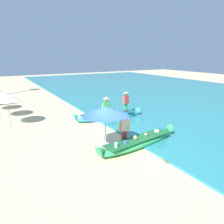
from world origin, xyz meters
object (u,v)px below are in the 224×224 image
object	(u,v)px
person_vendor_hatted	(106,108)
paddle	(154,152)
person_vendor_assistant	(126,102)
boat_green_foreground	(139,142)
boat_cyan_midground	(108,116)
person_tourist_customer	(124,128)
patio_umbrella_large	(105,111)

from	to	relation	value
person_vendor_hatted	paddle	xyz separation A→B (m)	(-0.13, -4.70, -0.98)
person_vendor_hatted	person_vendor_assistant	distance (m)	2.24
boat_green_foreground	person_vendor_assistant	bearing A→B (deg)	63.37
boat_cyan_midground	paddle	world-z (taller)	boat_cyan_midground
boat_green_foreground	paddle	world-z (taller)	boat_green_foreground
boat_green_foreground	person_vendor_assistant	distance (m)	5.45
paddle	person_tourist_customer	bearing A→B (deg)	125.38
boat_green_foreground	boat_cyan_midground	world-z (taller)	boat_green_foreground
person_vendor_assistant	paddle	distance (m)	6.10
person_vendor_assistant	paddle	size ratio (longest dim) A/B	0.96
person_tourist_customer	person_vendor_assistant	world-z (taller)	person_vendor_assistant
person_tourist_customer	paddle	bearing A→B (deg)	-54.62
person_vendor_hatted	person_tourist_customer	world-z (taller)	person_vendor_hatted
boat_cyan_midground	patio_umbrella_large	bearing A→B (deg)	-120.01
boat_green_foreground	patio_umbrella_large	xyz separation A→B (m)	(-1.58, 0.34, 1.63)
boat_green_foreground	person_vendor_hatted	xyz separation A→B (m)	(0.38, 3.91, 0.75)
person_tourist_customer	patio_umbrella_large	xyz separation A→B (m)	(-1.01, -0.03, 0.95)
patio_umbrella_large	paddle	size ratio (longest dim) A/B	1.13
person_vendor_assistant	patio_umbrella_large	world-z (taller)	patio_umbrella_large
person_tourist_customer	paddle	distance (m)	1.67
person_vendor_assistant	person_vendor_hatted	bearing A→B (deg)	-155.90
person_tourist_customer	person_vendor_assistant	distance (m)	5.37
boat_cyan_midground	patio_umbrella_large	xyz separation A→B (m)	(-2.44, -4.22, 1.62)
person_vendor_hatted	person_tourist_customer	bearing A→B (deg)	-104.98
person_vendor_hatted	boat_green_foreground	bearing A→B (deg)	-95.51
person_vendor_hatted	person_vendor_assistant	xyz separation A→B (m)	(2.04, 0.91, 0.02)
boat_green_foreground	person_vendor_assistant	world-z (taller)	person_vendor_assistant
person_tourist_customer	paddle	size ratio (longest dim) A/B	0.90
boat_green_foreground	person_vendor_assistant	xyz separation A→B (m)	(2.42, 4.82, 0.77)
boat_cyan_midground	paddle	distance (m)	5.38
boat_cyan_midground	person_tourist_customer	bearing A→B (deg)	-108.82
boat_cyan_midground	patio_umbrella_large	distance (m)	5.14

